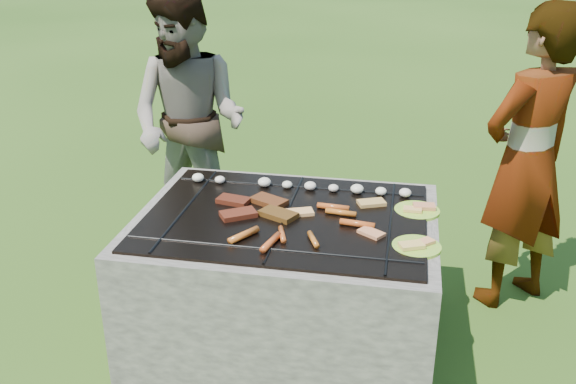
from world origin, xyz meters
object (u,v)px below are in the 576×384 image
Objects in this scene: plate_far at (418,210)px; bystander at (189,123)px; cook at (527,162)px; fire_pit at (286,281)px; plate_near at (416,246)px.

bystander is at bearing 152.35° from plate_far.
cook is 1.81m from bystander.
fire_pit is at bearing -37.76° from bystander.
cook is (0.50, 0.71, 0.13)m from plate_near.
bystander reaches higher than plate_far.
plate_near is 0.88m from cook.
plate_far is 0.63m from cook.
plate_near is (0.56, -0.18, 0.33)m from fire_pit.
bystander is at bearing -49.01° from cook.
fire_pit is 0.67m from plate_far.
plate_near is at bearing 15.58° from cook.
bystander is (-1.78, 0.31, -0.00)m from cook.
cook is (0.50, 0.36, 0.13)m from plate_far.
bystander reaches higher than fire_pit.
plate_near is at bearing -90.50° from plate_far.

